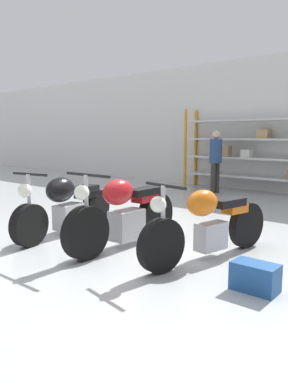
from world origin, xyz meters
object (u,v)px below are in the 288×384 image
Objects in this scene: person_browsing at (216,157)px; motorcycle_red at (124,214)px; shelving_rack at (257,149)px; motorcycle_orange at (208,224)px; toolbox at (255,277)px; motorcycle_black at (66,206)px.

motorcycle_red is at bearing 109.98° from person_browsing.
shelving_rack is 5.99m from motorcycle_red.
person_browsing is at bearing -133.34° from shelving_rack.
motorcycle_red is at bearing -65.08° from motorcycle_orange.
person_browsing is at bearing 123.44° from toolbox.
toolbox is at bearing -65.95° from shelving_rack.
person_browsing is at bearing -164.28° from motorcycle_red.
motorcycle_black reaches higher than motorcycle_orange.
person_browsing is (-0.38, 5.18, 0.52)m from motorcycle_black.
shelving_rack is 9.83× the size of toolbox.
toolbox is (3.14, -0.15, -0.30)m from motorcycle_black.
motorcycle_red is at bearing 83.41° from motorcycle_black.
person_browsing is at bearing 172.81° from motorcycle_black.
motorcycle_orange is 1.06m from toolbox.
shelving_rack is 2.02× the size of motorcycle_orange.
motorcycle_orange is at bearing 148.03° from toolbox.
motorcycle_red is 4.68× the size of toolbox.
motorcycle_red is (0.75, -5.91, -0.70)m from shelving_rack.
toolbox is (2.75, -6.15, -1.01)m from shelving_rack.
person_browsing reaches higher than motorcycle_orange.
shelving_rack is 2.05× the size of motorcycle_black.
shelving_rack is at bearing 114.05° from toolbox.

